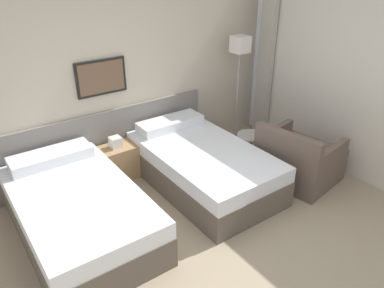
{
  "coord_description": "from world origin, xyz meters",
  "views": [
    {
      "loc": [
        -2.03,
        -2.04,
        2.7
      ],
      "look_at": [
        0.26,
        1.14,
        0.67
      ],
      "focal_mm": 35.0,
      "sensor_mm": 36.0,
      "label": 1
    }
  ],
  "objects_px": {
    "nightstand": "(118,162)",
    "armchair": "(298,161)",
    "bed_near_window": "(202,165)",
    "floor_lamp": "(240,56)",
    "side_table": "(250,145)",
    "bed_near_door": "(78,211)"
  },
  "relations": [
    {
      "from": "bed_near_door",
      "to": "side_table",
      "type": "distance_m",
      "value": 2.39
    },
    {
      "from": "bed_near_door",
      "to": "armchair",
      "type": "height_order",
      "value": "armchair"
    },
    {
      "from": "nightstand",
      "to": "side_table",
      "type": "height_order",
      "value": "nightstand"
    },
    {
      "from": "bed_near_window",
      "to": "armchair",
      "type": "bearing_deg",
      "value": -30.26
    },
    {
      "from": "bed_near_window",
      "to": "floor_lamp",
      "type": "bearing_deg",
      "value": 30.27
    },
    {
      "from": "bed_near_window",
      "to": "side_table",
      "type": "xyz_separation_m",
      "value": [
        0.77,
        -0.07,
        0.08
      ]
    },
    {
      "from": "armchair",
      "to": "floor_lamp",
      "type": "bearing_deg",
      "value": -12.76
    },
    {
      "from": "bed_near_door",
      "to": "side_table",
      "type": "relative_size",
      "value": 3.84
    },
    {
      "from": "bed_near_window",
      "to": "floor_lamp",
      "type": "distance_m",
      "value": 1.74
    },
    {
      "from": "side_table",
      "to": "armchair",
      "type": "distance_m",
      "value": 0.66
    },
    {
      "from": "floor_lamp",
      "to": "armchair",
      "type": "bearing_deg",
      "value": -93.59
    },
    {
      "from": "floor_lamp",
      "to": "side_table",
      "type": "bearing_deg",
      "value": -118.38
    },
    {
      "from": "nightstand",
      "to": "armchair",
      "type": "distance_m",
      "value": 2.36
    },
    {
      "from": "bed_near_window",
      "to": "floor_lamp",
      "type": "xyz_separation_m",
      "value": [
        1.17,
        0.68,
        1.09
      ]
    },
    {
      "from": "side_table",
      "to": "bed_near_door",
      "type": "bearing_deg",
      "value": 178.4
    },
    {
      "from": "bed_near_window",
      "to": "nightstand",
      "type": "bearing_deg",
      "value": 136.73
    },
    {
      "from": "nightstand",
      "to": "armchair",
      "type": "xyz_separation_m",
      "value": [
        1.9,
        -1.4,
        0.03
      ]
    },
    {
      "from": "nightstand",
      "to": "armchair",
      "type": "bearing_deg",
      "value": -36.36
    },
    {
      "from": "floor_lamp",
      "to": "bed_near_door",
      "type": "bearing_deg",
      "value": -166.25
    },
    {
      "from": "armchair",
      "to": "nightstand",
      "type": "bearing_deg",
      "value": 44.47
    },
    {
      "from": "bed_near_door",
      "to": "nightstand",
      "type": "relative_size",
      "value": 3.32
    },
    {
      "from": "bed_near_door",
      "to": "bed_near_window",
      "type": "xyz_separation_m",
      "value": [
        1.63,
        0.0,
        0.0
      ]
    }
  ]
}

